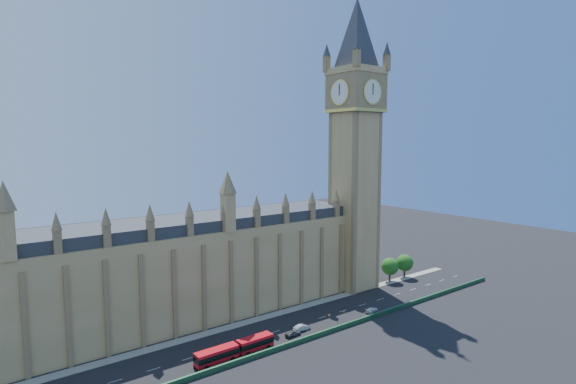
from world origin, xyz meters
TOP-DOWN VIEW (x-y plane):
  - ground at (0.00, 0.00)m, footprint 400.00×400.00m
  - palace_westminster at (-25.00, 22.00)m, footprint 120.00×20.00m
  - elizabeth_tower at (38.00, 13.99)m, footprint 20.59×20.59m
  - bridge_parapet at (0.00, -9.00)m, footprint 160.00×0.60m
  - kerb_north at (0.00, 9.50)m, footprint 160.00×3.00m
  - tree_east_near at (52.22, 10.08)m, footprint 6.00×6.00m
  - tree_east_far at (60.22, 10.08)m, footprint 6.00×6.00m
  - red_bus at (-19.16, -5.79)m, footprint 19.49×3.24m
  - car_grey at (-2.00, -4.83)m, footprint 4.47×2.05m
  - car_silver at (2.00, -3.43)m, footprint 4.66×1.64m
  - car_white at (25.93, -5.68)m, footprint 4.65×2.34m
  - cone_a at (14.00, -0.85)m, footprint 0.61×0.61m
  - cone_b at (14.00, -0.39)m, footprint 0.48×0.48m
  - cone_c at (26.47, -3.99)m, footprint 0.52×0.52m
  - cone_d at (19.24, -1.12)m, footprint 0.48×0.48m

SIDE VIEW (x-z plane):
  - ground at x=0.00m, z-range 0.00..0.00m
  - kerb_north at x=0.00m, z-range 0.00..0.16m
  - cone_b at x=14.00m, z-range 0.00..0.63m
  - cone_d at x=19.24m, z-range 0.00..0.73m
  - cone_a at x=14.00m, z-range -0.01..0.76m
  - cone_c at x=26.47m, z-range -0.01..0.76m
  - bridge_parapet at x=0.00m, z-range 0.00..1.20m
  - car_white at x=25.93m, z-range 0.00..1.30m
  - car_grey at x=-2.00m, z-range 0.00..1.49m
  - car_silver at x=2.00m, z-range 0.00..1.53m
  - red_bus at x=-19.16m, z-range 0.09..3.40m
  - tree_east_near at x=52.22m, z-range 1.39..9.89m
  - tree_east_far at x=60.22m, z-range 1.39..9.89m
  - palace_westminster at x=-25.00m, z-range -0.14..27.86m
  - elizabeth_tower at x=38.00m, z-range 2.06..107.06m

